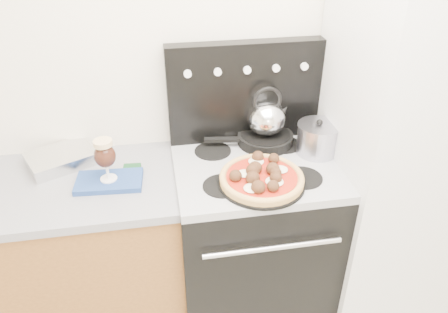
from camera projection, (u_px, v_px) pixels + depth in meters
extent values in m
cube|color=silver|center=(226.00, 73.00, 2.14)|extent=(3.50, 0.01, 2.50)
cube|color=brown|center=(34.00, 265.00, 2.17)|extent=(1.45, 0.60, 0.86)
cube|color=gray|center=(11.00, 192.00, 1.93)|extent=(1.48, 0.63, 0.04)
cube|color=black|center=(252.00, 240.00, 2.30)|extent=(0.76, 0.65, 0.88)
cube|color=#ADADB2|center=(255.00, 168.00, 2.06)|extent=(0.76, 0.65, 0.04)
cube|color=black|center=(244.00, 92.00, 2.15)|extent=(0.76, 0.08, 0.50)
cube|color=silver|center=(397.00, 148.00, 2.12)|extent=(0.64, 0.68, 1.90)
cube|color=white|center=(61.00, 158.00, 2.08)|extent=(0.36, 0.33, 0.06)
cube|color=navy|center=(109.00, 181.00, 1.94)|extent=(0.30, 0.19, 0.02)
cylinder|color=black|center=(261.00, 182.00, 1.91)|extent=(0.41, 0.41, 0.01)
cylinder|color=black|center=(265.00, 139.00, 2.21)|extent=(0.32, 0.32, 0.05)
cylinder|color=#B1AFBE|center=(317.00, 140.00, 2.11)|extent=(0.24, 0.24, 0.14)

